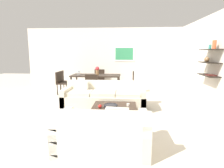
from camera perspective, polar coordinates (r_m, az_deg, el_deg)
The scene contains 19 objects.
ground_plane at distance 5.25m, azimuth -2.52°, elevation -8.44°, with size 18.00×18.00×0.00m, color beige.
back_wall_unit at distance 8.49m, azimuth 2.36°, elevation 7.74°, with size 8.40×0.09×2.70m.
right_wall_shelf_unit at distance 6.05m, azimuth 28.09°, elevation 5.89°, with size 0.34×8.20×2.70m.
sofa_beige at distance 5.49m, azimuth -2.48°, elevation -4.45°, with size 2.34×0.90×0.78m.
loveseat_white at distance 3.23m, azimuth -2.90°, elevation -14.72°, with size 1.52×0.90×0.78m.
coffee_table at distance 4.39m, azimuth 0.67°, elevation -9.45°, with size 1.03×1.05×0.38m.
decorative_bowl at distance 4.30m, azimuth -0.42°, elevation -6.69°, with size 0.32×0.32×0.07m.
candle_jar at distance 4.43m, azimuth 4.92°, elevation -6.29°, with size 0.07×0.07×0.06m, color silver.
apple_on_coffee_table at distance 4.27m, azimuth -3.68°, elevation -6.77°, with size 0.08×0.08×0.08m, color red.
dining_table at distance 7.43m, azimuth -4.88°, elevation 2.26°, with size 1.90×0.91×0.75m.
dining_chair_right_far at distance 7.56m, azimuth 5.61°, elevation 1.02°, with size 0.44×0.44×0.88m.
dining_chair_left_far at distance 7.98m, azimuth -14.30°, elevation 1.22°, with size 0.44×0.44×0.88m.
dining_chair_head at distance 8.30m, azimuth -3.91°, elevation 1.80°, with size 0.44×0.44×0.88m.
dining_chair_left_near at distance 7.60m, azimuth -15.28°, elevation 0.77°, with size 0.44×0.44×0.88m.
dining_chair_foot at distance 6.61m, azimuth -6.06°, elevation -0.21°, with size 0.44×0.44×0.88m.
wine_glass_head at distance 7.79m, azimuth -4.43°, elevation 4.03°, with size 0.08×0.08×0.17m.
wine_glass_left_far at distance 7.66m, azimuth -9.95°, elevation 3.73°, with size 0.08×0.08×0.16m.
wine_glass_left_near at distance 7.44m, azimuth -10.37°, elevation 3.56°, with size 0.08×0.08×0.16m.
centerpiece_vase at distance 7.35m, azimuth -4.52°, elevation 4.15°, with size 0.16×0.16×0.34m.
Camera 1 is at (0.61, -4.95, 1.62)m, focal length 30.03 mm.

